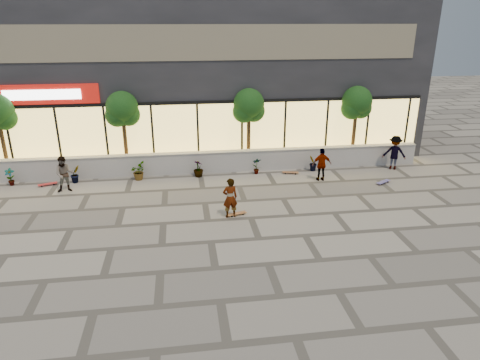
{
  "coord_description": "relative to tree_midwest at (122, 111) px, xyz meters",
  "views": [
    {
      "loc": [
        -0.81,
        -12.72,
        7.04
      ],
      "look_at": [
        1.31,
        2.3,
        1.3
      ],
      "focal_mm": 32.0,
      "sensor_mm": 36.0,
      "label": 1
    }
  ],
  "objects": [
    {
      "name": "shrub_c",
      "position": [
        0.6,
        -1.25,
        -2.58
      ],
      "size": [
        0.68,
        0.77,
        0.81
      ],
      "primitive_type": "imported",
      "rotation": [
        0.0,
        0.0,
        1.64
      ],
      "color": "#123A12",
      "rests_on": "ground"
    },
    {
      "name": "skater_right_near",
      "position": [
        9.0,
        -2.55,
        -2.21
      ],
      "size": [
        0.91,
        0.39,
        1.54
      ],
      "primitive_type": "imported",
      "rotation": [
        0.0,
        0.0,
        3.15
      ],
      "color": "white",
      "rests_on": "ground"
    },
    {
      "name": "skateboard_right_far",
      "position": [
        11.7,
        -3.35,
        -2.9
      ],
      "size": [
        0.83,
        0.62,
        0.1
      ],
      "rotation": [
        0.0,
        0.0,
        0.54
      ],
      "color": "#565093",
      "rests_on": "ground"
    },
    {
      "name": "skater_left",
      "position": [
        -2.36,
        -2.32,
        -2.19
      ],
      "size": [
        0.85,
        0.7,
        1.59
      ],
      "primitive_type": "imported",
      "rotation": [
        0.0,
        0.0,
        0.14
      ],
      "color": "tan",
      "rests_on": "ground"
    },
    {
      "name": "shrub_b",
      "position": [
        -2.2,
        -1.25,
        -2.58
      ],
      "size": [
        0.57,
        0.57,
        0.81
      ],
      "primitive_type": "imported",
      "rotation": [
        0.0,
        0.0,
        0.82
      ],
      "color": "#123A12",
      "rests_on": "ground"
    },
    {
      "name": "tree_mideast",
      "position": [
        6.0,
        0.0,
        0.0
      ],
      "size": [
        1.6,
        1.5,
        3.92
      ],
      "color": "#4B2F1A",
      "rests_on": "ground"
    },
    {
      "name": "shrub_f",
      "position": [
        9.0,
        -1.25,
        -2.58
      ],
      "size": [
        0.55,
        0.57,
        0.81
      ],
      "primitive_type": "imported",
      "rotation": [
        0.0,
        0.0,
        4.1
      ],
      "color": "#123A12",
      "rests_on": "ground"
    },
    {
      "name": "shrub_d",
      "position": [
        3.4,
        -1.25,
        -2.58
      ],
      "size": [
        0.64,
        0.64,
        0.81
      ],
      "primitive_type": "imported",
      "rotation": [
        0.0,
        0.0,
        2.46
      ],
      "color": "#123A12",
      "rests_on": "ground"
    },
    {
      "name": "skater_center",
      "position": [
        4.37,
        -5.84,
        -2.21
      ],
      "size": [
        0.61,
        0.44,
        1.55
      ],
      "primitive_type": "imported",
      "rotation": [
        0.0,
        0.0,
        3.28
      ],
      "color": "white",
      "rests_on": "ground"
    },
    {
      "name": "planter_wall",
      "position": [
        3.5,
        -0.7,
        -2.46
      ],
      "size": [
        22.0,
        0.42,
        1.04
      ],
      "color": "beige",
      "rests_on": "ground"
    },
    {
      "name": "skateboard_right_near",
      "position": [
        7.82,
        -1.5,
        -2.91
      ],
      "size": [
        0.81,
        0.39,
        0.09
      ],
      "rotation": [
        0.0,
        0.0,
        -0.25
      ],
      "color": "#965B31",
      "rests_on": "ground"
    },
    {
      "name": "retail_building",
      "position": [
        3.5,
        4.79,
        1.26
      ],
      "size": [
        24.0,
        9.17,
        8.5
      ],
      "color": "#242529",
      "rests_on": "ground"
    },
    {
      "name": "ground",
      "position": [
        3.5,
        -7.7,
        -2.99
      ],
      "size": [
        80.0,
        80.0,
        0.0
      ],
      "primitive_type": "plane",
      "color": "#A0998A",
      "rests_on": "ground"
    },
    {
      "name": "shrub_e",
      "position": [
        6.2,
        -1.25,
        -2.58
      ],
      "size": [
        0.46,
        0.35,
        0.81
      ],
      "primitive_type": "imported",
      "rotation": [
        0.0,
        0.0,
        3.28
      ],
      "color": "#123A12",
      "rests_on": "ground"
    },
    {
      "name": "shrub_a",
      "position": [
        -5.0,
        -1.25,
        -2.58
      ],
      "size": [
        0.43,
        0.29,
        0.81
      ],
      "primitive_type": "imported",
      "color": "#123A12",
      "rests_on": "ground"
    },
    {
      "name": "tree_midwest",
      "position": [
        0.0,
        0.0,
        0.0
      ],
      "size": [
        1.6,
        1.5,
        3.92
      ],
      "color": "#4B2F1A",
      "rests_on": "ground"
    },
    {
      "name": "skater_right_far",
      "position": [
        13.06,
        -1.49,
        -2.14
      ],
      "size": [
        1.26,
        1.02,
        1.7
      ],
      "primitive_type": "imported",
      "rotation": [
        0.0,
        0.0,
        2.73
      ],
      "color": "maroon",
      "rests_on": "ground"
    },
    {
      "name": "skateboard_center",
      "position": [
        4.63,
        -5.77,
        -2.91
      ],
      "size": [
        0.79,
        0.41,
        0.09
      ],
      "rotation": [
        0.0,
        0.0,
        0.3
      ],
      "color": "#985C32",
      "rests_on": "ground"
    },
    {
      "name": "skateboard_left",
      "position": [
        -3.39,
        -1.5,
        -2.9
      ],
      "size": [
        0.83,
        0.48,
        0.1
      ],
      "rotation": [
        0.0,
        0.0,
        0.36
      ],
      "color": "red",
      "rests_on": "ground"
    },
    {
      "name": "tree_east",
      "position": [
        11.5,
        0.0,
        0.0
      ],
      "size": [
        1.6,
        1.5,
        3.92
      ],
      "color": "#4B2F1A",
      "rests_on": "ground"
    }
  ]
}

